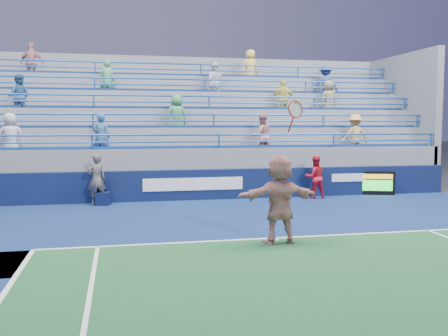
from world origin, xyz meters
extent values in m
plane|color=#333538|center=(0.00, 0.00, 0.00)|extent=(120.00, 120.00, 0.00)
cube|color=#0F244F|center=(0.00, 2.20, 0.01)|extent=(18.00, 8.40, 0.02)
cube|color=white|center=(0.00, 0.00, 0.02)|extent=(11.00, 0.10, 0.01)
cube|color=white|center=(0.00, -0.10, 0.02)|extent=(0.08, 0.30, 0.01)
cube|color=#0A163A|center=(0.00, 6.50, 0.55)|extent=(18.00, 0.30, 1.10)
cube|color=white|center=(-1.00, 6.34, 0.60)|extent=(3.60, 0.02, 0.45)
cube|color=white|center=(5.20, 6.34, 0.70)|extent=(1.80, 0.02, 0.30)
cube|color=slate|center=(0.00, 9.45, 0.55)|extent=(18.00, 5.60, 1.10)
cube|color=slate|center=(0.00, 9.45, 0.93)|extent=(18.00, 5.60, 1.85)
cube|color=#153F93|center=(0.00, 7.10, 1.90)|extent=(17.40, 0.45, 0.10)
cylinder|color=#1F53A8|center=(0.00, 6.70, 2.35)|extent=(18.00, 0.07, 0.07)
cube|color=slate|center=(0.00, 9.95, 1.30)|extent=(18.00, 4.60, 2.60)
cube|color=#153F93|center=(0.00, 8.10, 2.65)|extent=(17.40, 0.45, 0.10)
cylinder|color=#1F53A8|center=(0.00, 7.70, 3.10)|extent=(18.00, 0.07, 0.07)
cube|color=slate|center=(0.00, 10.45, 1.68)|extent=(18.00, 3.60, 3.35)
cube|color=#153F93|center=(0.00, 9.10, 3.40)|extent=(17.40, 0.45, 0.10)
cylinder|color=#1F53A8|center=(0.00, 8.70, 3.85)|extent=(18.00, 0.07, 0.07)
cube|color=slate|center=(0.00, 10.95, 2.05)|extent=(18.00, 2.60, 4.10)
cube|color=#153F93|center=(0.00, 10.10, 4.15)|extent=(17.40, 0.45, 0.10)
cylinder|color=#1F53A8|center=(0.00, 9.70, 4.60)|extent=(18.00, 0.07, 0.07)
cube|color=slate|center=(0.00, 11.45, 2.42)|extent=(18.00, 1.60, 4.85)
cube|color=#153F93|center=(0.00, 11.10, 4.90)|extent=(17.40, 0.45, 0.10)
cylinder|color=#1F53A8|center=(0.00, 10.70, 5.35)|extent=(18.00, 0.07, 0.07)
imported|color=#E4A658|center=(5.59, 7.10, 2.28)|extent=(1.12, 0.67, 1.70)
imported|color=#FDDA62|center=(2.36, 11.10, 5.28)|extent=(0.94, 0.73, 1.70)
imported|color=#E0D657|center=(3.28, 9.10, 3.78)|extent=(1.03, 0.50, 1.70)
imported|color=#2F578F|center=(-7.28, 9.10, 3.78)|extent=(0.87, 0.70, 1.70)
imported|color=#439454|center=(-1.38, 8.10, 3.03)|extent=(0.95, 0.76, 1.70)
imported|color=#489F66|center=(-4.01, 10.10, 4.53)|extent=(0.66, 0.48, 1.70)
imported|color=#BAB9BF|center=(-7.22, 7.10, 2.28)|extent=(0.90, 0.66, 1.70)
imported|color=white|center=(0.47, 10.10, 4.53)|extent=(0.97, 0.85, 1.70)
imported|color=#CC848D|center=(-7.08, 11.10, 5.28)|extent=(1.06, 0.61, 1.70)
imported|color=#8D835E|center=(5.34, 9.10, 3.78)|extent=(0.95, 0.75, 1.70)
imported|color=#2E438C|center=(5.61, 10.10, 4.53)|extent=(1.22, 0.87, 1.70)
imported|color=tan|center=(1.74, 7.10, 2.28)|extent=(0.88, 0.72, 1.70)
imported|color=#2E588A|center=(-4.20, 7.10, 2.28)|extent=(0.68, 0.50, 1.70)
cube|color=black|center=(6.14, 6.25, 0.46)|extent=(1.31, 0.54, 0.92)
cube|color=gold|center=(6.14, 6.17, 0.73)|extent=(1.13, 0.02, 0.18)
cube|color=#19E533|center=(6.14, 6.17, 0.39)|extent=(1.13, 0.02, 0.41)
cube|color=#0C1539|center=(-4.14, 5.96, 0.22)|extent=(0.53, 0.53, 0.45)
cube|color=#0C1539|center=(-4.14, 6.16, 0.62)|extent=(0.45, 0.14, 0.35)
imported|color=silver|center=(-0.03, -0.45, 1.02)|extent=(1.93, 0.71, 2.05)
torus|color=#A61D14|center=(0.32, -0.45, 3.07)|extent=(0.43, 0.24, 0.41)
cylinder|color=#A61D14|center=(0.22, -0.45, 2.73)|extent=(0.09, 0.23, 0.37)
sphere|color=#C9E635|center=(0.37, -0.50, 3.25)|extent=(0.07, 0.07, 0.07)
imported|color=#141739|center=(-4.35, 5.98, 0.88)|extent=(0.75, 0.61, 1.76)
imported|color=red|center=(3.45, 5.94, 0.79)|extent=(0.78, 0.62, 1.58)
camera|label=1|loc=(-3.61, -11.20, 2.72)|focal=40.00mm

